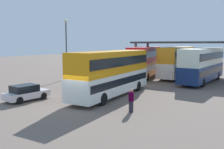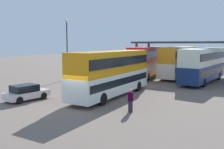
{
  "view_description": "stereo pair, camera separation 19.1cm",
  "coord_description": "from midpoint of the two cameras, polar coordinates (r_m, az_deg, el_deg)",
  "views": [
    {
      "loc": [
        11.25,
        -14.4,
        4.8
      ],
      "look_at": [
        -0.02,
        4.82,
        2.0
      ],
      "focal_mm": 39.26,
      "sensor_mm": 36.0,
      "label": 1
    },
    {
      "loc": [
        11.42,
        -14.3,
        4.8
      ],
      "look_at": [
        -0.02,
        4.82,
        2.0
      ],
      "focal_mm": 39.26,
      "sensor_mm": 36.0,
      "label": 2
    }
  ],
  "objects": [
    {
      "name": "lamppost_tall",
      "position": [
        33.86,
        -10.28,
        7.46
      ],
      "size": [
        0.44,
        0.44,
        8.04
      ],
      "color": "#33353A",
      "rests_on": "ground_plane"
    },
    {
      "name": "double_decker_far_right",
      "position": [
        32.55,
        20.65,
        2.34
      ],
      "size": [
        3.56,
        11.58,
        4.23
      ],
      "rotation": [
        0.0,
        0.0,
        1.48
      ],
      "color": "navy",
      "rests_on": "ground_plane"
    },
    {
      "name": "depot_canopy",
      "position": [
        34.03,
        22.9,
        6.57
      ],
      "size": [
        20.98,
        5.72,
        5.1
      ],
      "rotation": [
        0.0,
        0.0,
        0.0
      ],
      "color": "#33353A",
      "rests_on": "ground_plane"
    },
    {
      "name": "ground_plane",
      "position": [
        18.91,
        -7.24,
        -7.6
      ],
      "size": [
        140.0,
        140.0,
        0.0
      ],
      "primitive_type": "plane",
      "color": "#6C5E55"
    },
    {
      "name": "double_decker_mid_row",
      "position": [
        36.55,
        15.31,
        3.1
      ],
      "size": [
        2.45,
        11.14,
        4.33
      ],
      "rotation": [
        0.0,
        0.0,
        1.57
      ],
      "color": "white",
      "rests_on": "ground_plane"
    },
    {
      "name": "double_decker_near_canopy",
      "position": [
        35.72,
        8.06,
        3.2
      ],
      "size": [
        4.43,
        11.72,
        4.34
      ],
      "rotation": [
        0.0,
        0.0,
        1.74
      ],
      "color": "orange",
      "rests_on": "ground_plane"
    },
    {
      "name": "pedestrian_waiting",
      "position": [
        17.35,
        4.64,
        -6.08
      ],
      "size": [
        0.38,
        0.38,
        1.67
      ],
      "rotation": [
        0.0,
        0.0,
        4.09
      ],
      "color": "#262633",
      "rests_on": "ground_plane"
    },
    {
      "name": "parked_hatchback",
      "position": [
        22.14,
        -19.15,
        -3.99
      ],
      "size": [
        2.21,
        3.89,
        1.35
      ],
      "rotation": [
        0.0,
        0.0,
        1.42
      ],
      "color": "silver",
      "rests_on": "ground_plane"
    },
    {
      "name": "double_decker_main",
      "position": [
        22.43,
        0.26,
        0.7
      ],
      "size": [
        2.62,
        10.99,
        4.14
      ],
      "rotation": [
        0.0,
        0.0,
        1.58
      ],
      "color": "white",
      "rests_on": "ground_plane"
    }
  ]
}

